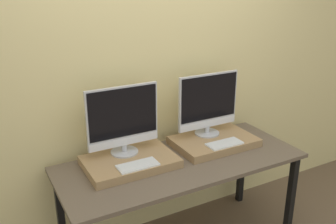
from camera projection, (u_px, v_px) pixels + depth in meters
The scene contains 8 objects.
wall_back at pixel (154, 77), 2.90m from camera, with size 8.00×0.04×2.60m.
workbench at pixel (181, 170), 2.75m from camera, with size 1.80×0.73×0.78m.
wooden_riser_left at pixel (130, 162), 2.64m from camera, with size 0.63×0.42×0.06m.
monitor_left at pixel (123, 119), 2.62m from camera, with size 0.53×0.20×0.50m.
keyboard_left at pixel (138, 165), 2.51m from camera, with size 0.28×0.13×0.01m.
wooden_riser_right at pixel (214, 141), 2.96m from camera, with size 0.63×0.42×0.06m.
monitor_right at pixel (208, 104), 2.94m from camera, with size 0.53×0.20×0.50m.
keyboard_right at pixel (224, 144), 2.84m from camera, with size 0.28×0.13×0.01m.
Camera 1 is at (-1.25, -1.73, 2.04)m, focal length 40.00 mm.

